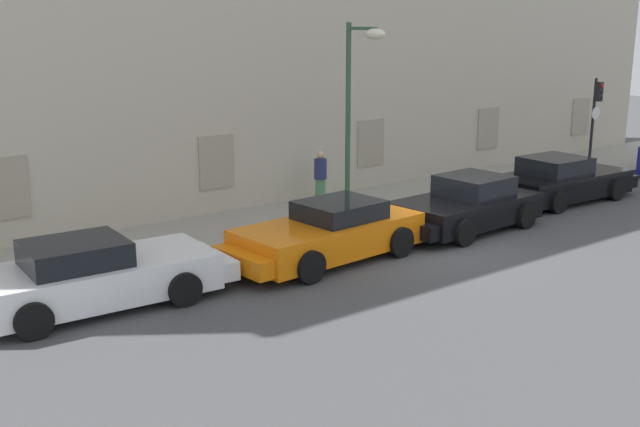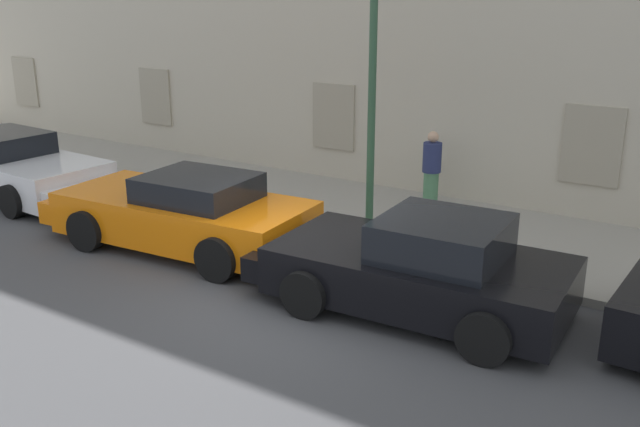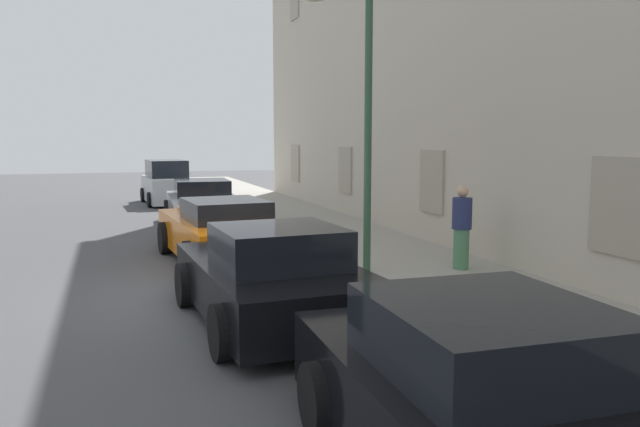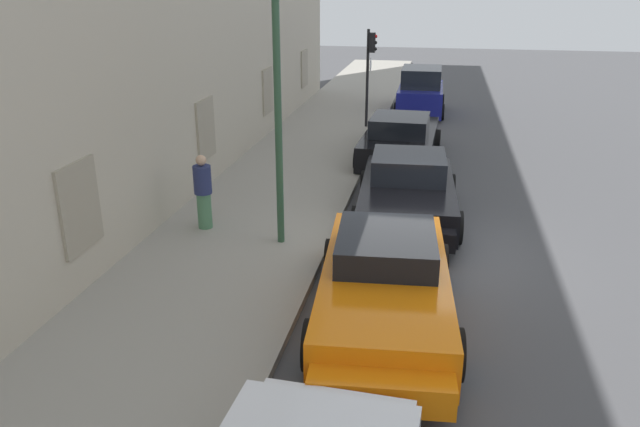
# 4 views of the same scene
# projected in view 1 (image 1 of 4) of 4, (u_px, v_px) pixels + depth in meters

# --- Properties ---
(ground_plane) EXTENTS (80.00, 80.00, 0.00)m
(ground_plane) POSITION_uv_depth(u_px,v_px,m) (429.00, 244.00, 19.17)
(ground_plane) COLOR #444447
(sidewalk) EXTENTS (60.00, 3.74, 0.14)m
(sidewalk) POSITION_uv_depth(u_px,v_px,m) (337.00, 212.00, 22.04)
(sidewalk) COLOR gray
(sidewalk) RESTS_ON ground
(sportscar_red_lead) EXTENTS (5.14, 2.35, 1.38)m
(sportscar_red_lead) POSITION_uv_depth(u_px,v_px,m) (103.00, 275.00, 14.97)
(sportscar_red_lead) COLOR white
(sportscar_red_lead) RESTS_ON ground
(sportscar_yellow_flank) EXTENTS (5.11, 2.44, 1.36)m
(sportscar_yellow_flank) POSITION_uv_depth(u_px,v_px,m) (323.00, 235.00, 17.68)
(sportscar_yellow_flank) COLOR orange
(sportscar_yellow_flank) RESTS_ON ground
(sportscar_white_middle) EXTENTS (4.62, 2.44, 1.42)m
(sportscar_white_middle) POSITION_uv_depth(u_px,v_px,m) (462.00, 207.00, 20.34)
(sportscar_white_middle) COLOR black
(sportscar_white_middle) RESTS_ON ground
(sportscar_tail_end) EXTENTS (5.06, 2.38, 1.40)m
(sportscar_tail_end) POSITION_uv_depth(u_px,v_px,m) (564.00, 181.00, 23.78)
(sportscar_tail_end) COLOR black
(sportscar_tail_end) RESTS_ON ground
(traffic_light) EXTENTS (0.44, 0.36, 3.38)m
(traffic_light) POSITION_uv_depth(u_px,v_px,m) (596.00, 110.00, 26.49)
(traffic_light) COLOR black
(traffic_light) RESTS_ON sidewalk
(street_lamp) EXTENTS (0.44, 1.42, 5.27)m
(street_lamp) POSITION_uv_depth(u_px,v_px,m) (359.00, 85.00, 19.88)
(street_lamp) COLOR #2D5138
(street_lamp) RESTS_ON sidewalk
(pedestrian_admiring) EXTENTS (0.49, 0.49, 1.59)m
(pedestrian_admiring) POSITION_uv_depth(u_px,v_px,m) (320.00, 178.00, 22.54)
(pedestrian_admiring) COLOR #4C7F59
(pedestrian_admiring) RESTS_ON sidewalk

